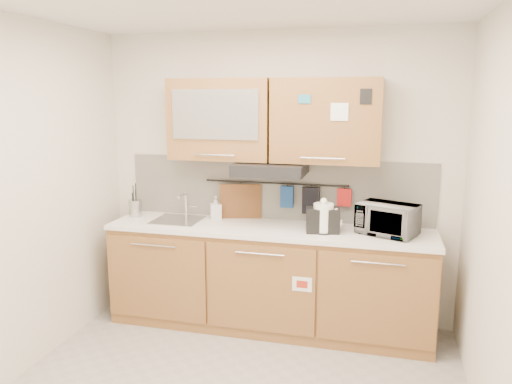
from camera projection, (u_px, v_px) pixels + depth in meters
The scene contains 19 objects.
wall_back at pixel (276, 178), 4.53m from camera, with size 3.20×3.20×0.00m, color silver.
wall_left at pixel (9, 203), 3.50m from camera, with size 3.00×3.00×0.00m, color silver.
wall_right at pixel (506, 233), 2.72m from camera, with size 3.00×3.00×0.00m, color silver.
base_cabinet at pixel (268, 283), 4.41m from camera, with size 2.80×0.64×0.88m.
countertop at pixel (269, 229), 4.31m from camera, with size 2.82×0.62×0.04m, color white.
backsplash at pixel (276, 189), 4.54m from camera, with size 2.80×0.02×0.56m, color silver.
upper_cabinets at pixel (272, 120), 4.26m from camera, with size 1.82×0.37×0.70m.
range_hood at pixel (270, 169), 4.27m from camera, with size 0.60×0.46×0.10m, color black.
sink at pixel (178, 220), 4.53m from camera, with size 0.42×0.40×0.26m.
utensil_rail at pixel (275, 183), 4.49m from camera, with size 0.02×0.02×1.30m, color black.
utensil_crock at pixel (135, 208), 4.68m from camera, with size 0.13×0.13×0.31m.
kettle at pixel (323, 219), 4.12m from camera, with size 0.21×0.19×0.29m.
toaster at pixel (323, 220), 4.13m from camera, with size 0.30×0.21×0.21m.
microwave at pixel (387, 219), 4.06m from camera, with size 0.46×0.31×0.25m, color #999999.
soap_bottle at pixel (216, 208), 4.56m from camera, with size 0.10×0.10×0.21m, color #999999.
cutting_board at pixel (241, 210), 4.61m from camera, with size 0.39×0.03×0.48m, color brown.
oven_mitt at pixel (287, 197), 4.47m from camera, with size 0.12×0.03×0.20m, color navy.
dark_pouch at pixel (311, 201), 4.42m from camera, with size 0.15×0.04×0.24m, color black.
pot_holder at pixel (344, 197), 4.35m from camera, with size 0.12×0.02×0.15m, color red.
Camera 1 is at (0.93, -2.88, 2.04)m, focal length 35.00 mm.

